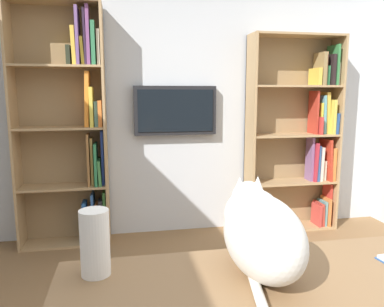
{
  "coord_description": "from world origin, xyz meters",
  "views": [
    {
      "loc": [
        0.58,
        1.44,
        1.4
      ],
      "look_at": [
        0.09,
        -1.14,
        0.97
      ],
      "focal_mm": 34.76,
      "sensor_mm": 36.0,
      "label": 1
    }
  ],
  "objects_px": {
    "wall_mounted_tv": "(175,111)",
    "bookshelf_left": "(303,135)",
    "paper_towel_roll": "(95,243)",
    "cat": "(259,229)",
    "bookshelf_right": "(73,130)"
  },
  "relations": [
    {
      "from": "wall_mounted_tv",
      "to": "bookshelf_left",
      "type": "bearing_deg",
      "value": 176.43
    },
    {
      "from": "wall_mounted_tv",
      "to": "paper_towel_roll",
      "type": "xyz_separation_m",
      "value": [
        0.63,
        2.22,
        -0.38
      ]
    },
    {
      "from": "cat",
      "to": "paper_towel_roll",
      "type": "height_order",
      "value": "cat"
    },
    {
      "from": "bookshelf_right",
      "to": "bookshelf_left",
      "type": "bearing_deg",
      "value": -179.97
    },
    {
      "from": "bookshelf_right",
      "to": "cat",
      "type": "xyz_separation_m",
      "value": [
        -0.94,
        2.23,
        -0.18
      ]
    },
    {
      "from": "bookshelf_left",
      "to": "cat",
      "type": "xyz_separation_m",
      "value": [
        1.32,
        2.23,
        -0.09
      ]
    },
    {
      "from": "paper_towel_roll",
      "to": "cat",
      "type": "bearing_deg",
      "value": 171.95
    },
    {
      "from": "bookshelf_left",
      "to": "paper_towel_roll",
      "type": "bearing_deg",
      "value": 47.98
    },
    {
      "from": "wall_mounted_tv",
      "to": "paper_towel_roll",
      "type": "distance_m",
      "value": 2.34
    },
    {
      "from": "bookshelf_right",
      "to": "cat",
      "type": "bearing_deg",
      "value": 112.96
    },
    {
      "from": "wall_mounted_tv",
      "to": "cat",
      "type": "bearing_deg",
      "value": 89.72
    },
    {
      "from": "bookshelf_left",
      "to": "bookshelf_right",
      "type": "distance_m",
      "value": 2.26
    },
    {
      "from": "cat",
      "to": "paper_towel_roll",
      "type": "xyz_separation_m",
      "value": [
        0.62,
        -0.09,
        -0.04
      ]
    },
    {
      "from": "bookshelf_left",
      "to": "bookshelf_right",
      "type": "xyz_separation_m",
      "value": [
        2.26,
        0.0,
        0.09
      ]
    },
    {
      "from": "bookshelf_left",
      "to": "bookshelf_right",
      "type": "bearing_deg",
      "value": 0.03
    }
  ]
}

